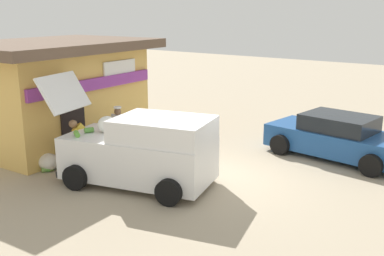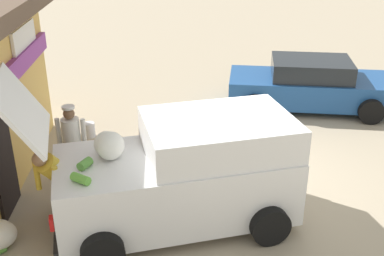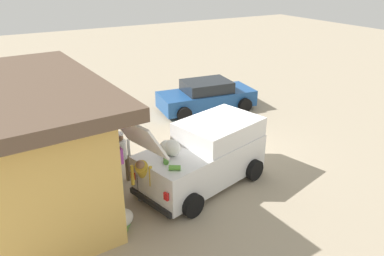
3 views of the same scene
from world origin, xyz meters
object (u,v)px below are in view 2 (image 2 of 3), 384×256
Objects in this scene: customer_bending at (58,179)px; paint_bucket at (89,130)px; delivery_van at (183,173)px; parked_sedan at (309,85)px; vendor_standing at (72,140)px.

customer_bending reaches higher than paint_bucket.
customer_bending is at bearing 95.42° from delivery_van.
parked_sedan reaches higher than paint_bucket.
delivery_van is at bearing -145.26° from paint_bucket.
parked_sedan is 2.95× the size of customer_bending.
delivery_van is 3.13× the size of customer_bending.
parked_sedan is at bearing -44.35° from customer_bending.
delivery_van is 13.46× the size of paint_bucket.
vendor_standing reaches higher than paint_bucket.
paint_bucket is at bearing 4.68° from customer_bending.
paint_bucket is (2.06, 0.17, -0.73)m from vendor_standing.
vendor_standing is at bearing 126.40° from parked_sedan.
paint_bucket is (-1.91, 5.55, -0.46)m from parked_sedan.
customer_bending is 3.57m from paint_bucket.
delivery_van is 4.07m from paint_bucket.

